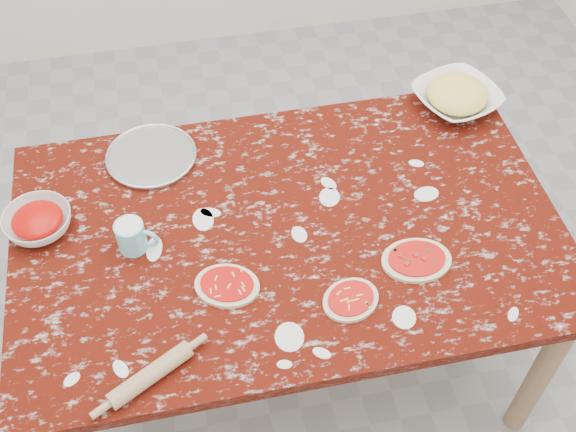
# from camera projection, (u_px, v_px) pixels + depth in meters

# --- Properties ---
(ground) EXTENTS (4.00, 4.00, 0.00)m
(ground) POSITION_uv_depth(u_px,v_px,m) (288.00, 353.00, 2.64)
(ground) COLOR gray
(worktable) EXTENTS (1.60, 1.00, 0.75)m
(worktable) POSITION_uv_depth(u_px,v_px,m) (288.00, 244.00, 2.13)
(worktable) COLOR #3D0B04
(worktable) RESTS_ON ground
(pizza_tray) EXTENTS (0.30, 0.30, 0.01)m
(pizza_tray) POSITION_uv_depth(u_px,v_px,m) (151.00, 157.00, 2.24)
(pizza_tray) COLOR #B2B2B7
(pizza_tray) RESTS_ON worktable
(sauce_bowl) EXTENTS (0.23, 0.23, 0.06)m
(sauce_bowl) POSITION_uv_depth(u_px,v_px,m) (38.00, 222.00, 2.04)
(sauce_bowl) COLOR white
(sauce_bowl) RESTS_ON worktable
(cheese_bowl) EXTENTS (0.35, 0.35, 0.07)m
(cheese_bowl) POSITION_uv_depth(u_px,v_px,m) (456.00, 98.00, 2.38)
(cheese_bowl) COLOR white
(cheese_bowl) RESTS_ON worktable
(flour_mug) EXTENTS (0.12, 0.08, 0.10)m
(flour_mug) POSITION_uv_depth(u_px,v_px,m) (132.00, 236.00, 1.98)
(flour_mug) COLOR #75D9E9
(flour_mug) RESTS_ON worktable
(pizza_left) EXTENTS (0.22, 0.20, 0.02)m
(pizza_left) POSITION_uv_depth(u_px,v_px,m) (227.00, 285.00, 1.92)
(pizza_left) COLOR beige
(pizza_left) RESTS_ON worktable
(pizza_mid) EXTENTS (0.19, 0.18, 0.02)m
(pizza_mid) POSITION_uv_depth(u_px,v_px,m) (351.00, 300.00, 1.89)
(pizza_mid) COLOR beige
(pizza_mid) RESTS_ON worktable
(pizza_right) EXTENTS (0.20, 0.16, 0.02)m
(pizza_right) POSITION_uv_depth(u_px,v_px,m) (416.00, 260.00, 1.98)
(pizza_right) COLOR beige
(pizza_right) RESTS_ON worktable
(rolling_pin) EXTENTS (0.22, 0.15, 0.05)m
(rolling_pin) POSITION_uv_depth(u_px,v_px,m) (151.00, 375.00, 1.73)
(rolling_pin) COLOR tan
(rolling_pin) RESTS_ON worktable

